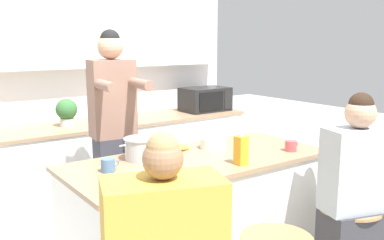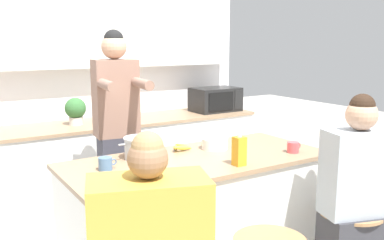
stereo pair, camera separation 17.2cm
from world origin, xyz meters
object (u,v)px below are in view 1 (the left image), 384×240
at_px(person_cooking, 114,147).
at_px(potted_plant, 67,111).
at_px(person_seated_near, 353,210).
at_px(banana_bunch, 179,147).
at_px(juice_carton, 241,150).
at_px(cooking_pot, 142,149).
at_px(coffee_cup_far, 291,146).
at_px(fruit_bowl, 213,143).
at_px(microwave, 205,99).
at_px(kitchen_island, 199,222).
at_px(coffee_cup_near, 108,165).

xyz_separation_m(person_cooking, potted_plant, (-0.04, 0.90, 0.16)).
bearing_deg(person_cooking, person_seated_near, -47.43).
relative_size(banana_bunch, potted_plant, 0.66).
relative_size(juice_carton, potted_plant, 0.79).
distance_m(cooking_pot, coffee_cup_far, 1.07).
bearing_deg(potted_plant, fruit_bowl, -67.92).
height_order(cooking_pot, juice_carton, juice_carton).
bearing_deg(fruit_bowl, potted_plant, 112.08).
height_order(juice_carton, microwave, microwave).
height_order(cooking_pot, microwave, microwave).
relative_size(person_seated_near, juice_carton, 6.94).
xyz_separation_m(kitchen_island, fruit_bowl, (0.24, 0.15, 0.50)).
xyz_separation_m(fruit_bowl, coffee_cup_near, (-0.88, -0.08, 0.00)).
relative_size(person_seated_near, coffee_cup_far, 12.05).
relative_size(fruit_bowl, microwave, 0.37).
bearing_deg(coffee_cup_far, juice_carton, -175.00).
bearing_deg(cooking_pot, juice_carton, -46.12).
height_order(banana_bunch, juice_carton, juice_carton).
xyz_separation_m(person_cooking, fruit_bowl, (0.54, -0.54, 0.06)).
relative_size(coffee_cup_far, microwave, 0.22).
distance_m(cooking_pot, fruit_bowl, 0.58).
bearing_deg(kitchen_island, person_seated_near, -46.37).
distance_m(kitchen_island, microwave, 2.07).
bearing_deg(microwave, coffee_cup_far, -108.24).
bearing_deg(cooking_pot, person_seated_near, -42.05).
distance_m(kitchen_island, potted_plant, 1.74).
bearing_deg(person_cooking, juice_carton, -58.79).
height_order(coffee_cup_near, microwave, microwave).
height_order(banana_bunch, microwave, microwave).
distance_m(person_cooking, juice_carton, 1.07).
bearing_deg(kitchen_island, potted_plant, 102.10).
bearing_deg(kitchen_island, coffee_cup_near, 173.61).
distance_m(person_cooking, person_seated_near, 1.77).
bearing_deg(coffee_cup_near, fruit_bowl, 5.27).
distance_m(fruit_bowl, microwave, 1.72).
relative_size(coffee_cup_near, banana_bunch, 0.68).
distance_m(person_seated_near, banana_bunch, 1.24).
xyz_separation_m(person_cooking, coffee_cup_near, (-0.33, -0.62, 0.06)).
relative_size(person_cooking, coffee_cup_far, 15.46).
xyz_separation_m(kitchen_island, microwave, (1.24, 1.55, 0.60)).
xyz_separation_m(person_cooking, banana_bunch, (0.30, -0.45, 0.05)).
height_order(fruit_bowl, potted_plant, potted_plant).
relative_size(kitchen_island, cooking_pot, 5.59).
xyz_separation_m(cooking_pot, coffee_cup_far, (0.98, -0.43, -0.04)).
relative_size(coffee_cup_near, microwave, 0.22).
xyz_separation_m(person_seated_near, banana_bunch, (-0.70, 0.97, 0.32)).
distance_m(kitchen_island, juice_carton, 0.64).
bearing_deg(person_cooking, cooking_pot, -86.07).
bearing_deg(fruit_bowl, kitchen_island, -148.09).
bearing_deg(microwave, juice_carton, -121.29).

